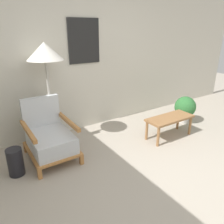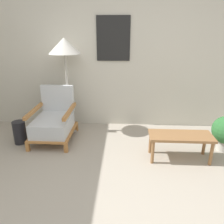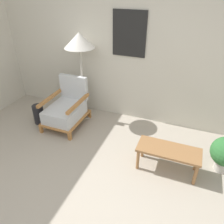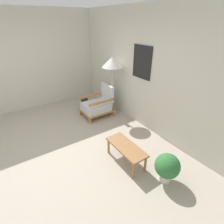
{
  "view_description": "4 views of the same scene",
  "coord_description": "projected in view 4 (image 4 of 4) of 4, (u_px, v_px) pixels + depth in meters",
  "views": [
    {
      "loc": [
        -1.7,
        -1.22,
        1.75
      ],
      "look_at": [
        0.01,
        1.4,
        0.55
      ],
      "focal_mm": 35.0,
      "sensor_mm": 36.0,
      "label": 1
    },
    {
      "loc": [
        0.17,
        -1.61,
        1.67
      ],
      "look_at": [
        0.01,
        1.4,
        0.55
      ],
      "focal_mm": 35.0,
      "sensor_mm": 36.0,
      "label": 2
    },
    {
      "loc": [
        1.05,
        -1.28,
        2.29
      ],
      "look_at": [
        0.01,
        1.4,
        0.55
      ],
      "focal_mm": 35.0,
      "sensor_mm": 36.0,
      "label": 3
    },
    {
      "loc": [
        2.88,
        -0.53,
        2.38
      ],
      "look_at": [
        0.01,
        1.4,
        0.55
      ],
      "focal_mm": 28.0,
      "sensor_mm": 36.0,
      "label": 4
    }
  ],
  "objects": [
    {
      "name": "ground_plane",
      "position": [
        54.0,
        154.0,
        3.49
      ],
      "size": [
        14.0,
        14.0,
        0.0
      ],
      "primitive_type": "plane",
      "color": "#A89E8E"
    },
    {
      "name": "potted_plant",
      "position": [
        167.0,
        167.0,
        2.78
      ],
      "size": [
        0.41,
        0.41,
        0.53
      ],
      "color": "beige",
      "rests_on": "ground_plane"
    },
    {
      "name": "vase",
      "position": [
        85.0,
        104.0,
        5.16
      ],
      "size": [
        0.19,
        0.19,
        0.36
      ],
      "primitive_type": "cylinder",
      "color": "black",
      "rests_on": "ground_plane"
    },
    {
      "name": "floor_lamp",
      "position": [
        112.0,
        65.0,
        4.36
      ],
      "size": [
        0.51,
        0.51,
        1.58
      ],
      "color": "#B7B2A8",
      "rests_on": "ground_plane"
    },
    {
      "name": "wall_left",
      "position": [
        36.0,
        61.0,
        4.95
      ],
      "size": [
        0.06,
        8.0,
        2.7
      ],
      "color": "beige",
      "rests_on": "ground_plane"
    },
    {
      "name": "coffee_table",
      "position": [
        126.0,
        148.0,
        3.18
      ],
      "size": [
        0.84,
        0.35,
        0.36
      ],
      "color": "olive",
      "rests_on": "ground_plane"
    },
    {
      "name": "wall_back",
      "position": [
        143.0,
        71.0,
        3.97
      ],
      "size": [
        8.0,
        0.09,
        2.7
      ],
      "color": "beige",
      "rests_on": "ground_plane"
    },
    {
      "name": "armchair",
      "position": [
        98.0,
        105.0,
        4.8
      ],
      "size": [
        0.62,
        0.79,
        0.83
      ],
      "color": "#B2753D",
      "rests_on": "ground_plane"
    }
  ]
}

